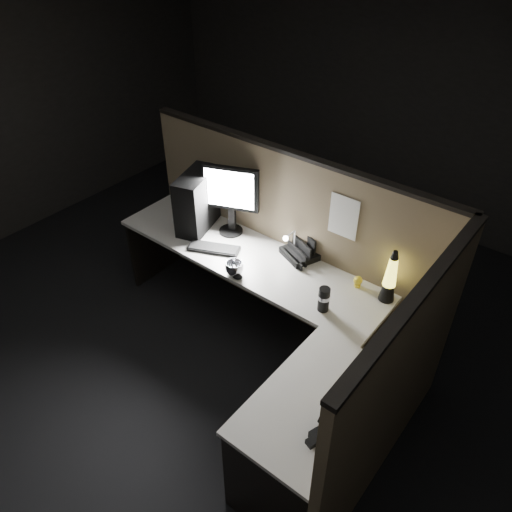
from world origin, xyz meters
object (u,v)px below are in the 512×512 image
Objects in this scene: keyboard at (214,248)px; pc_tower at (197,201)px; lava_lamp at (390,280)px; monitor at (231,194)px; desk_phone at (336,436)px.

pc_tower is at bearing 127.16° from keyboard.
monitor is at bearing -178.73° from lava_lamp.
lava_lamp is (1.38, 0.03, -0.18)m from monitor.
pc_tower is 2.21m from desk_phone.
keyboard is 1.84m from desk_phone.
desk_phone is at bearing -75.48° from lava_lamp.
monitor is at bearing 76.54° from keyboard.
pc_tower is 1.82× the size of desk_phone.
lava_lamp is at bearing 123.42° from desk_phone.
pc_tower is 0.31m from monitor.
lava_lamp is 1.21m from desk_phone.
monitor reaches higher than desk_phone.
pc_tower is at bearing 171.19° from desk_phone.
keyboard is at bearing -45.40° from pc_tower.
desk_phone reaches higher than keyboard.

